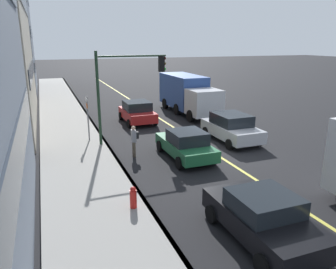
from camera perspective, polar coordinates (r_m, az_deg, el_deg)
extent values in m
plane|color=black|center=(17.61, 8.00, -3.23)|extent=(200.00, 200.00, 0.00)
cube|color=gray|center=(15.63, -14.72, -5.86)|extent=(80.00, 3.64, 0.15)
cube|color=slate|center=(15.87, -8.46, -5.14)|extent=(80.00, 0.16, 0.15)
cube|color=#D8CC4C|center=(17.61, 8.00, -3.21)|extent=(80.00, 0.16, 0.01)
cube|color=#262D38|center=(9.07, -24.38, -0.82)|extent=(12.23, 0.06, 1.10)
cube|color=#262D38|center=(26.44, -22.73, 10.40)|extent=(14.47, 0.06, 1.10)
cube|color=#262D38|center=(26.49, -23.88, 20.43)|extent=(14.47, 0.06, 1.10)
cube|color=#262D38|center=(43.33, -22.24, 11.21)|extent=(9.73, 0.06, 1.10)
cube|color=#262D38|center=(43.25, -22.78, 16.14)|extent=(9.73, 0.06, 1.10)
cube|color=black|center=(10.42, 16.19, -14.24)|extent=(4.10, 1.94, 0.63)
cube|color=black|center=(10.14, 16.46, -11.37)|extent=(1.74, 1.78, 0.54)
cylinder|color=black|center=(11.08, 7.72, -13.63)|extent=(0.60, 0.22, 0.60)
cylinder|color=black|center=(12.02, 15.86, -11.64)|extent=(0.60, 0.22, 0.60)
cylinder|color=black|center=(9.20, 16.32, -21.07)|extent=(0.60, 0.22, 0.60)
cylinder|color=black|center=(10.31, 25.20, -17.62)|extent=(0.60, 0.22, 0.60)
cube|color=red|center=(23.91, -5.39, 3.54)|extent=(3.87, 1.92, 0.64)
cube|color=black|center=(23.81, -5.45, 5.05)|extent=(2.01, 1.76, 0.63)
cylinder|color=black|center=(24.97, -8.25, 3.22)|extent=(0.60, 0.22, 0.60)
cylinder|color=black|center=(25.43, -4.12, 3.58)|extent=(0.60, 0.22, 0.60)
cylinder|color=black|center=(22.54, -6.78, 1.89)|extent=(0.60, 0.22, 0.60)
cylinder|color=black|center=(23.06, -2.26, 2.31)|extent=(0.60, 0.22, 0.60)
cube|color=#A8AAB2|center=(19.73, 11.02, 0.70)|extent=(4.26, 1.94, 0.69)
cube|color=black|center=(19.62, 11.03, 2.63)|extent=(2.23, 1.79, 0.64)
cylinder|color=black|center=(19.24, 15.57, -1.07)|extent=(0.60, 0.22, 0.60)
cylinder|color=black|center=(18.20, 10.72, -1.72)|extent=(0.60, 0.22, 0.60)
cylinder|color=black|center=(21.46, 11.17, 0.98)|extent=(0.60, 0.22, 0.60)
cylinder|color=black|center=(20.53, 6.66, 0.50)|extent=(0.60, 0.22, 0.60)
cube|color=#1E6038|center=(16.63, 3.04, -2.14)|extent=(4.13, 1.80, 0.56)
cube|color=black|center=(16.25, 3.40, -0.44)|extent=(1.79, 1.66, 0.60)
cylinder|color=black|center=(17.61, -1.40, -2.04)|extent=(0.60, 0.22, 0.60)
cylinder|color=black|center=(18.24, 3.82, -1.42)|extent=(0.60, 0.22, 0.60)
cylinder|color=black|center=(15.21, 2.06, -5.01)|extent=(0.60, 0.22, 0.60)
cylinder|color=black|center=(15.94, 7.92, -4.15)|extent=(0.60, 0.22, 0.60)
cube|color=silver|center=(24.34, 6.34, 5.60)|extent=(2.18, 2.26, 1.89)
cube|color=#2D4C93|center=(27.82, 2.61, 7.72)|extent=(5.46, 2.26, 2.60)
cylinder|color=black|center=(25.03, 8.48, 3.60)|extent=(0.90, 0.28, 0.90)
cylinder|color=black|center=(24.06, 3.97, 3.23)|extent=(0.90, 0.28, 0.90)
cylinder|color=black|center=(29.69, 3.45, 5.69)|extent=(0.90, 0.28, 0.90)
cylinder|color=black|center=(28.88, -0.48, 5.43)|extent=(0.90, 0.28, 0.90)
cylinder|color=black|center=(27.28, 5.81, 4.71)|extent=(0.90, 0.28, 0.90)
cylinder|color=black|center=(26.39, 1.60, 4.41)|extent=(0.90, 0.28, 0.90)
cylinder|color=brown|center=(16.82, -5.90, -2.63)|extent=(0.15, 0.15, 0.81)
cylinder|color=brown|center=(17.02, -6.03, -2.41)|extent=(0.15, 0.15, 0.81)
cube|color=gray|center=(16.71, -6.04, -0.22)|extent=(0.40, 0.25, 0.60)
sphere|color=tan|center=(16.60, -6.08, 1.14)|extent=(0.22, 0.22, 0.22)
cube|color=black|center=(16.73, -5.47, -0.08)|extent=(0.27, 0.18, 0.34)
cylinder|color=#1E3823|center=(18.23, -12.05, 5.81)|extent=(0.16, 0.16, 5.27)
cylinder|color=#1E3823|center=(18.37, -6.30, 13.48)|extent=(0.10, 3.91, 0.10)
cube|color=black|center=(18.90, -1.15, 12.28)|extent=(0.28, 0.30, 0.90)
sphere|color=#360605|center=(18.95, -0.63, 13.20)|extent=(0.18, 0.18, 0.18)
sphere|color=#392905|center=(18.97, -0.63, 12.29)|extent=(0.18, 0.18, 0.18)
sphere|color=green|center=(18.99, -0.62, 11.39)|extent=(0.18, 0.18, 0.18)
cylinder|color=slate|center=(19.44, -13.80, 2.52)|extent=(0.08, 0.08, 2.75)
cube|color=white|center=(19.20, -14.09, 5.93)|extent=(0.60, 0.02, 0.20)
cube|color=#DB5919|center=(19.27, -14.02, 4.90)|extent=(0.44, 0.02, 0.28)
cylinder|color=red|center=(11.64, -6.08, -11.48)|extent=(0.24, 0.24, 0.80)
sphere|color=red|center=(11.44, -6.14, -9.52)|extent=(0.20, 0.20, 0.20)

